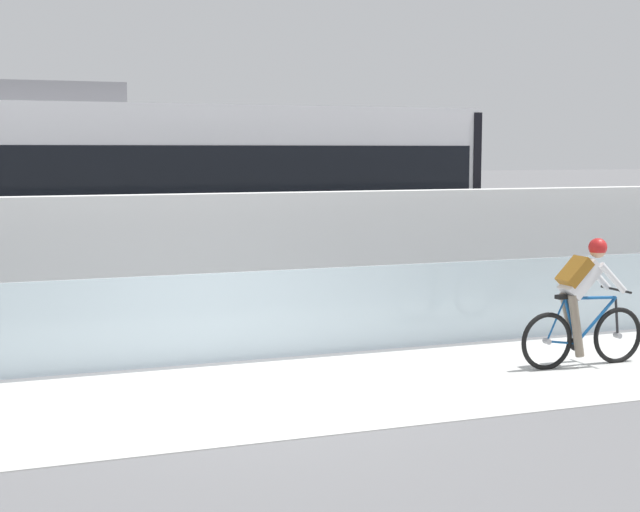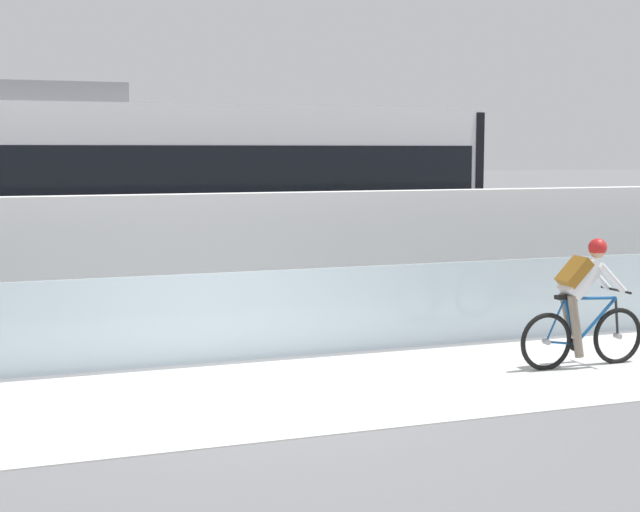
{
  "view_description": "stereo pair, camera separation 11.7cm",
  "coord_description": "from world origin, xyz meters",
  "views": [
    {
      "loc": [
        -2.84,
        -9.77,
        2.7
      ],
      "look_at": [
        1.71,
        2.35,
        1.25
      ],
      "focal_mm": 53.43,
      "sensor_mm": 36.0,
      "label": 1
    },
    {
      "loc": [
        -2.73,
        -9.81,
        2.7
      ],
      "look_at": [
        1.71,
        2.35,
        1.25
      ],
      "focal_mm": 53.43,
      "sensor_mm": 36.0,
      "label": 2
    }
  ],
  "objects": [
    {
      "name": "tram",
      "position": [
        0.54,
        6.85,
        1.89
      ],
      "size": [
        11.06,
        2.54,
        3.81
      ],
      "color": "silver",
      "rests_on": "ground"
    },
    {
      "name": "ground_plane",
      "position": [
        0.0,
        0.0,
        0.0
      ],
      "size": [
        200.0,
        200.0,
        0.0
      ],
      "primitive_type": "plane",
      "color": "slate"
    },
    {
      "name": "cyclist_on_bike",
      "position": [
        4.32,
        -0.0,
        0.8
      ],
      "size": [
        1.77,
        0.58,
        1.61
      ],
      "color": "black",
      "rests_on": "ground"
    },
    {
      "name": "tram_rail_near",
      "position": [
        0.0,
        6.13,
        0.0
      ],
      "size": [
        32.0,
        0.08,
        0.01
      ],
      "primitive_type": "cube",
      "color": "#595654",
      "rests_on": "ground"
    },
    {
      "name": "tram_rail_far",
      "position": [
        0.0,
        7.57,
        0.0
      ],
      "size": [
        32.0,
        0.08,
        0.01
      ],
      "primitive_type": "cube",
      "color": "#595654",
      "rests_on": "ground"
    },
    {
      "name": "concrete_barrier_wall",
      "position": [
        0.0,
        3.65,
        1.03
      ],
      "size": [
        32.0,
        0.36,
        2.07
      ],
      "primitive_type": "cube",
      "color": "white",
      "rests_on": "ground"
    },
    {
      "name": "bike_path_deck",
      "position": [
        0.0,
        0.0,
        0.01
      ],
      "size": [
        32.0,
        3.2,
        0.01
      ],
      "primitive_type": "cube",
      "color": "silver",
      "rests_on": "ground"
    },
    {
      "name": "glass_parapet",
      "position": [
        0.0,
        1.85,
        0.57
      ],
      "size": [
        32.0,
        0.05,
        1.15
      ],
      "primitive_type": "cube",
      "color": "silver",
      "rests_on": "ground"
    }
  ]
}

